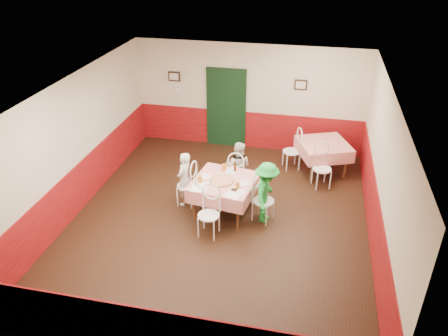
% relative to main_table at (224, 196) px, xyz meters
% --- Properties ---
extents(floor, '(7.00, 7.00, 0.00)m').
position_rel_main_table_xyz_m(floor, '(-0.03, -0.28, -0.38)').
color(floor, black).
rests_on(floor, ground).
extents(ceiling, '(7.00, 7.00, 0.00)m').
position_rel_main_table_xyz_m(ceiling, '(-0.03, -0.28, 2.42)').
color(ceiling, white).
rests_on(ceiling, back_wall).
extents(back_wall, '(6.00, 0.10, 2.80)m').
position_rel_main_table_xyz_m(back_wall, '(-0.03, 3.22, 1.02)').
color(back_wall, beige).
rests_on(back_wall, ground).
extents(front_wall, '(6.00, 0.10, 2.80)m').
position_rel_main_table_xyz_m(front_wall, '(-0.03, -3.78, 1.02)').
color(front_wall, beige).
rests_on(front_wall, ground).
extents(left_wall, '(0.10, 7.00, 2.80)m').
position_rel_main_table_xyz_m(left_wall, '(-3.03, -0.28, 1.02)').
color(left_wall, beige).
rests_on(left_wall, ground).
extents(right_wall, '(0.10, 7.00, 2.80)m').
position_rel_main_table_xyz_m(right_wall, '(2.97, -0.28, 1.02)').
color(right_wall, beige).
rests_on(right_wall, ground).
extents(wainscot_back, '(6.00, 0.03, 1.00)m').
position_rel_main_table_xyz_m(wainscot_back, '(-0.03, 3.20, 0.12)').
color(wainscot_back, maroon).
rests_on(wainscot_back, ground).
extents(wainscot_left, '(0.03, 7.00, 1.00)m').
position_rel_main_table_xyz_m(wainscot_left, '(-3.01, -0.28, 0.12)').
color(wainscot_left, maroon).
rests_on(wainscot_left, ground).
extents(wainscot_right, '(0.03, 7.00, 1.00)m').
position_rel_main_table_xyz_m(wainscot_right, '(2.96, -0.28, 0.12)').
color(wainscot_right, maroon).
rests_on(wainscot_right, ground).
extents(door, '(0.96, 0.06, 2.10)m').
position_rel_main_table_xyz_m(door, '(-0.63, 3.17, 0.68)').
color(door, black).
rests_on(door, ground).
extents(picture_left, '(0.32, 0.03, 0.26)m').
position_rel_main_table_xyz_m(picture_left, '(-2.03, 3.17, 1.48)').
color(picture_left, black).
rests_on(picture_left, back_wall).
extents(picture_right, '(0.32, 0.03, 0.26)m').
position_rel_main_table_xyz_m(picture_right, '(1.27, 3.17, 1.48)').
color(picture_right, black).
rests_on(picture_right, back_wall).
extents(thermostat, '(0.10, 0.03, 0.10)m').
position_rel_main_table_xyz_m(thermostat, '(-1.93, 3.17, 1.12)').
color(thermostat, white).
rests_on(thermostat, back_wall).
extents(main_table, '(1.38, 1.38, 0.77)m').
position_rel_main_table_xyz_m(main_table, '(0.00, 0.00, 0.00)').
color(main_table, red).
rests_on(main_table, ground).
extents(second_table, '(1.46, 1.46, 0.77)m').
position_rel_main_table_xyz_m(second_table, '(1.98, 2.23, 0.00)').
color(second_table, red).
rests_on(second_table, ground).
extents(chair_left, '(0.46, 0.46, 0.90)m').
position_rel_main_table_xyz_m(chair_left, '(-0.84, 0.12, 0.08)').
color(chair_left, white).
rests_on(chair_left, ground).
extents(chair_right, '(0.54, 0.54, 0.90)m').
position_rel_main_table_xyz_m(chair_right, '(0.84, -0.12, 0.08)').
color(chair_right, white).
rests_on(chair_right, ground).
extents(chair_far, '(0.43, 0.43, 0.90)m').
position_rel_main_table_xyz_m(chair_far, '(0.12, 0.84, 0.08)').
color(chair_far, white).
rests_on(chair_far, ground).
extents(chair_near, '(0.46, 0.46, 0.90)m').
position_rel_main_table_xyz_m(chair_near, '(-0.12, -0.84, 0.08)').
color(chair_near, white).
rests_on(chair_near, ground).
extents(chair_second_a, '(0.55, 0.55, 0.90)m').
position_rel_main_table_xyz_m(chair_second_a, '(1.23, 2.23, 0.08)').
color(chair_second_a, white).
rests_on(chair_second_a, ground).
extents(chair_second_b, '(0.55, 0.55, 0.90)m').
position_rel_main_table_xyz_m(chair_second_b, '(1.98, 1.48, 0.08)').
color(chair_second_b, white).
rests_on(chair_second_b, ground).
extents(pizza, '(0.52, 0.52, 0.03)m').
position_rel_main_table_xyz_m(pizza, '(-0.03, -0.05, 0.40)').
color(pizza, '#B74723').
rests_on(pizza, main_table).
extents(plate_left, '(0.28, 0.28, 0.01)m').
position_rel_main_table_xyz_m(plate_left, '(-0.41, 0.06, 0.39)').
color(plate_left, white).
rests_on(plate_left, main_table).
extents(plate_right, '(0.28, 0.28, 0.01)m').
position_rel_main_table_xyz_m(plate_right, '(0.40, -0.07, 0.39)').
color(plate_right, white).
rests_on(plate_right, main_table).
extents(plate_far, '(0.28, 0.28, 0.01)m').
position_rel_main_table_xyz_m(plate_far, '(0.07, 0.39, 0.39)').
color(plate_far, white).
rests_on(plate_far, main_table).
extents(glass_a, '(0.09, 0.09, 0.15)m').
position_rel_main_table_xyz_m(glass_a, '(-0.46, -0.18, 0.46)').
color(glass_a, '#BF7219').
rests_on(glass_a, main_table).
extents(glass_b, '(0.09, 0.09, 0.14)m').
position_rel_main_table_xyz_m(glass_b, '(0.33, -0.24, 0.46)').
color(glass_b, '#BF7219').
rests_on(glass_b, main_table).
extents(glass_c, '(0.09, 0.09, 0.15)m').
position_rel_main_table_xyz_m(glass_c, '(-0.08, 0.40, 0.46)').
color(glass_c, '#BF7219').
rests_on(glass_c, main_table).
extents(beer_bottle, '(0.07, 0.07, 0.21)m').
position_rel_main_table_xyz_m(beer_bottle, '(0.15, 0.41, 0.49)').
color(beer_bottle, '#381C0A').
rests_on(beer_bottle, main_table).
extents(shaker_a, '(0.04, 0.04, 0.09)m').
position_rel_main_table_xyz_m(shaker_a, '(-0.49, -0.35, 0.43)').
color(shaker_a, silver).
rests_on(shaker_a, main_table).
extents(shaker_b, '(0.04, 0.04, 0.09)m').
position_rel_main_table_xyz_m(shaker_b, '(-0.39, -0.42, 0.43)').
color(shaker_b, silver).
rests_on(shaker_b, main_table).
extents(shaker_c, '(0.04, 0.04, 0.09)m').
position_rel_main_table_xyz_m(shaker_c, '(-0.52, -0.29, 0.43)').
color(shaker_c, '#B23319').
rests_on(shaker_c, main_table).
extents(menu_left, '(0.30, 0.40, 0.00)m').
position_rel_main_table_xyz_m(menu_left, '(-0.43, -0.35, 0.39)').
color(menu_left, white).
rests_on(menu_left, main_table).
extents(menu_right, '(0.42, 0.48, 0.00)m').
position_rel_main_table_xyz_m(menu_right, '(0.31, -0.44, 0.39)').
color(menu_right, white).
rests_on(menu_right, main_table).
extents(wallet, '(0.12, 0.10, 0.02)m').
position_rel_main_table_xyz_m(wallet, '(0.27, -0.33, 0.40)').
color(wallet, black).
rests_on(wallet, main_table).
extents(diner_left, '(0.37, 0.49, 1.22)m').
position_rel_main_table_xyz_m(diner_left, '(-0.89, 0.13, 0.23)').
color(diner_left, gray).
rests_on(diner_left, ground).
extents(diner_far, '(0.63, 0.51, 1.21)m').
position_rel_main_table_xyz_m(diner_far, '(0.13, 0.89, 0.23)').
color(diner_far, gray).
rests_on(diner_far, ground).
extents(diner_right, '(0.53, 0.87, 1.31)m').
position_rel_main_table_xyz_m(diner_right, '(0.89, -0.13, 0.28)').
color(diner_right, gray).
rests_on(diner_right, ground).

